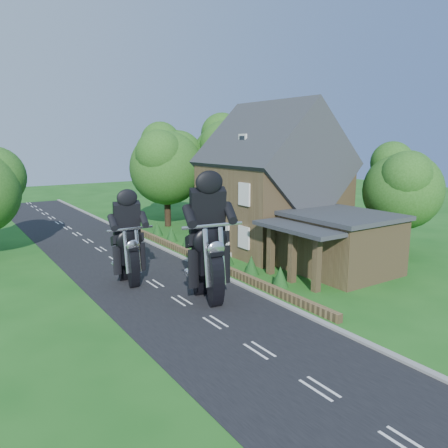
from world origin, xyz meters
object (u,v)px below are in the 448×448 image
garden_wall (205,260)px  house (272,187)px  annex (339,242)px  motorcycle_lead (208,282)px  motorcycle_follow (129,270)px

garden_wall → house: (6.19, 1.00, 4.14)m
garden_wall → annex: annex is taller
motorcycle_lead → motorcycle_follow: (-2.21, 4.41, -0.17)m
house → annex: size_ratio=1.45×
house → motorcycle_lead: size_ratio=5.12×
motorcycle_lead → house: bearing=-136.8°
motorcycle_lead → motorcycle_follow: motorcycle_lead is taller
house → motorcycle_follow: bearing=-169.0°
house → motorcycle_lead: 12.03m
house → motorcycle_lead: bearing=-144.7°
annex → motorcycle_follow: (-11.00, 4.53, -1.00)m
house → annex: house is taller
garden_wall → annex: size_ratio=3.12×
garden_wall → motorcycle_follow: 5.61m
annex → motorcycle_lead: 8.83m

